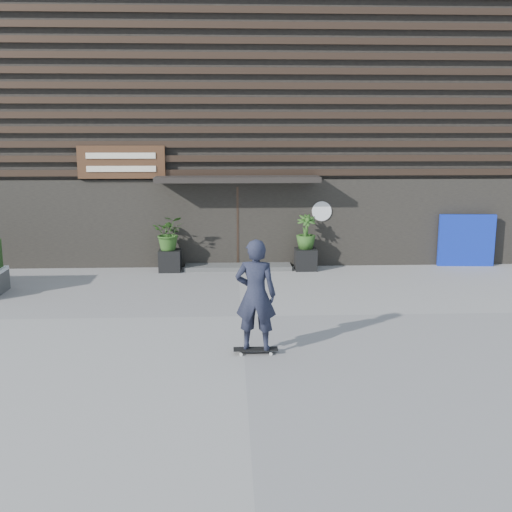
{
  "coord_description": "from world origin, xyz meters",
  "views": [
    {
      "loc": [
        -0.24,
        -12.53,
        3.84
      ],
      "look_at": [
        0.35,
        0.98,
        1.1
      ],
      "focal_mm": 43.32,
      "sensor_mm": 36.0,
      "label": 1
    }
  ],
  "objects_px": {
    "planter_pot_right": "(306,259)",
    "blue_tarp": "(466,240)",
    "planter_pot_left": "(170,260)",
    "skateboarder": "(256,295)"
  },
  "relations": [
    {
      "from": "planter_pot_right",
      "to": "blue_tarp",
      "type": "bearing_deg",
      "value": 3.66
    },
    {
      "from": "planter_pot_right",
      "to": "blue_tarp",
      "type": "xyz_separation_m",
      "value": [
        4.69,
        0.3,
        0.45
      ]
    },
    {
      "from": "blue_tarp",
      "to": "planter_pot_right",
      "type": "bearing_deg",
      "value": -172.6
    },
    {
      "from": "planter_pot_right",
      "to": "blue_tarp",
      "type": "height_order",
      "value": "blue_tarp"
    },
    {
      "from": "planter_pot_left",
      "to": "skateboarder",
      "type": "height_order",
      "value": "skateboarder"
    },
    {
      "from": "planter_pot_left",
      "to": "planter_pot_right",
      "type": "bearing_deg",
      "value": 0.0
    },
    {
      "from": "planter_pot_right",
      "to": "planter_pot_left",
      "type": "bearing_deg",
      "value": 180.0
    },
    {
      "from": "planter_pot_left",
      "to": "planter_pot_right",
      "type": "xyz_separation_m",
      "value": [
        3.8,
        0.0,
        0.0
      ]
    },
    {
      "from": "planter_pot_right",
      "to": "blue_tarp",
      "type": "relative_size",
      "value": 0.37
    },
    {
      "from": "planter_pot_left",
      "to": "skateboarder",
      "type": "xyz_separation_m",
      "value": [
        2.11,
        -6.65,
        0.77
      ]
    }
  ]
}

